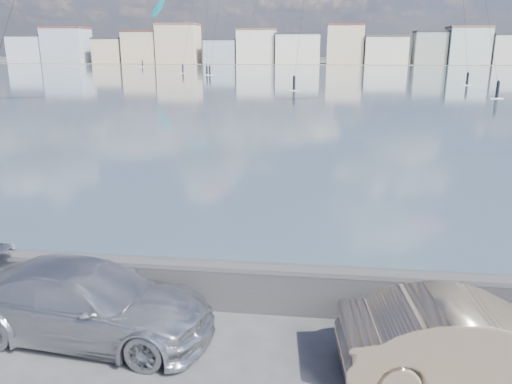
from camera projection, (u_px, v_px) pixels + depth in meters
The scene contains 7 objects.
bay_water at pixel (308, 78), 95.29m from camera, with size 500.00×177.00×0.00m, color #3F4D68.
far_shore_strip at pixel (315, 63), 198.77m from camera, with size 500.00×60.00×0.00m, color #4C473D.
seawall at pixel (201, 282), 10.43m from camera, with size 400.00×0.36×1.08m.
far_buildings at pixel (318, 47), 183.61m from camera, with size 240.79×13.26×14.60m.
car_silver at pixel (87, 301), 9.37m from camera, with size 1.98×4.86×1.41m, color #B4B6BC.
car_champagne at pixel (470, 340), 8.13m from camera, with size 1.48×4.24×1.40m, color tan.
kitesurfer_15 at pixel (157, 9), 157.89m from camera, with size 8.21×14.34×20.58m.
Camera 1 is at (2.33, -6.59, 5.26)m, focal length 35.00 mm.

